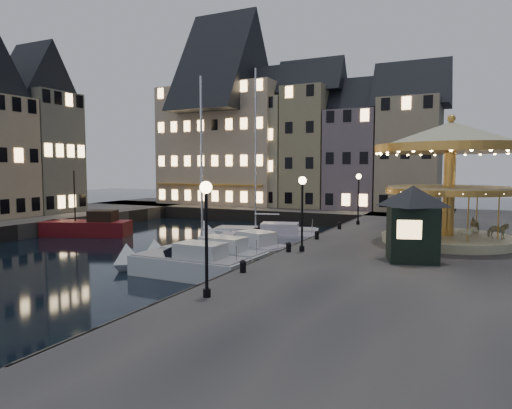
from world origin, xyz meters
The scene contains 29 objects.
ground centered at (0.00, 0.00, 0.00)m, with size 160.00×160.00×0.00m, color black.
quay_east centered at (14.00, 6.00, 0.65)m, with size 16.00×56.00×1.30m, color #474442.
quay_north centered at (-8.00, 28.00, 0.65)m, with size 44.00×12.00×1.30m, color #474442.
quaywall_e centered at (6.00, 6.00, 0.65)m, with size 0.15×44.00×1.30m, color #47423A.
quaywall_n centered at (-6.00, 22.00, 0.65)m, with size 48.00×0.15×1.30m, color #47423A.
quaywall_w centered at (-18.00, 2.00, 0.65)m, with size 0.15×44.00×1.30m, color #47423A.
streetlamp_a centered at (7.20, -9.00, 4.02)m, with size 0.44×0.44×4.17m.
streetlamp_b centered at (7.20, 1.00, 4.02)m, with size 0.44×0.44×4.17m.
streetlamp_c centered at (7.20, 14.50, 4.02)m, with size 0.44×0.44×4.17m.
bollard_a centered at (6.60, -5.00, 1.60)m, with size 0.30×0.30×0.57m.
bollard_b centered at (6.60, 0.50, 1.60)m, with size 0.30×0.30×0.57m.
bollard_c centered at (6.60, 5.50, 1.60)m, with size 0.30×0.30×0.57m.
bollard_d centered at (6.60, 11.00, 1.60)m, with size 0.30×0.30×0.57m.
townhouse_na centered at (-19.50, 30.00, 7.78)m, with size 5.50×8.00×12.80m.
townhouse_nb centered at (-14.05, 30.00, 8.28)m, with size 6.16×8.00×13.80m.
townhouse_nc centered at (-8.00, 30.00, 8.78)m, with size 6.82×8.00×14.80m.
townhouse_nd centered at (-2.25, 30.00, 9.28)m, with size 5.50×8.00×15.80m.
townhouse_ne centered at (3.20, 30.00, 7.78)m, with size 6.16×8.00×12.80m.
townhouse_nf centered at (9.25, 30.00, 8.28)m, with size 6.82×8.00×13.80m.
townhouse_wc centered at (-26.00, 10.95, 8.48)m, with size 8.80×5.50×14.20m.
hotel_corner centered at (-14.00, 30.00, 9.78)m, with size 17.60×9.00×16.80m.
motorboat_b centered at (1.47, -2.35, 0.64)m, with size 7.68×2.29×2.15m.
motorboat_c centered at (1.48, 0.11, 0.67)m, with size 7.81×2.35×10.34m.
motorboat_d centered at (2.43, 3.26, 0.64)m, with size 6.67×4.08×2.15m.
motorboat_e centered at (1.92, 7.27, 0.64)m, with size 8.05×4.37×2.15m.
motorboat_f centered at (0.26, 10.02, 0.53)m, with size 9.35×4.60×12.44m.
red_fishing_boat centered at (-14.63, 6.61, 0.70)m, with size 7.84×5.12×5.92m.
carousel centered at (14.38, 7.51, 6.48)m, with size 8.99×8.99×7.87m.
ticket_kiosk centered at (13.03, 0.98, 3.84)m, with size 3.65×3.65×4.27m.
Camera 1 is at (15.77, -22.74, 5.93)m, focal length 32.00 mm.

